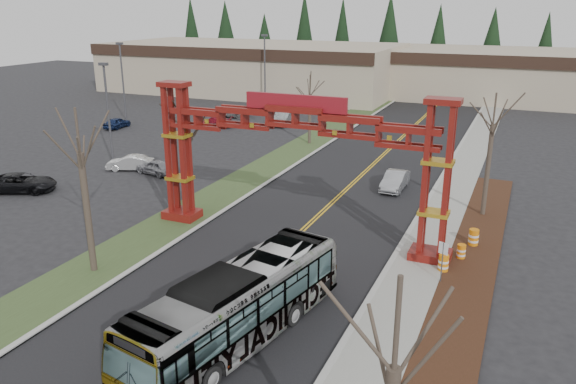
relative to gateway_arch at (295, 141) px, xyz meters
The scene contains 33 objects.
road 9.20m from the gateway_arch, 90.00° to the left, with size 12.00×110.00×0.02m, color black.
lane_line_left 9.19m from the gateway_arch, 90.98° to the left, with size 0.12×100.00×0.01m, color gold.
lane_line_right 9.19m from the gateway_arch, 89.02° to the left, with size 0.12×100.00×0.01m, color gold.
curb_right 11.03m from the gateway_arch, 48.70° to the left, with size 0.30×110.00×0.15m, color #AFAFA9.
sidewalk_right 11.90m from the gateway_arch, 42.65° to the left, with size 2.60×110.00×0.14m, color gray.
landscape_strip 14.25m from the gateway_arch, 38.11° to the right, with size 2.60×50.00×0.12m, color #311D10.
grass_median 12.18m from the gateway_arch, 138.81° to the left, with size 4.00×110.00×0.08m, color #374924.
curb_left 11.03m from the gateway_arch, 131.30° to the left, with size 0.30×110.00×0.15m, color #AFAFA9.
gateway_arch is the anchor object (origin of this frame).
retail_building_west 61.78m from the gateway_arch, 119.07° to the left, with size 46.00×22.30×7.50m.
retail_building_east 62.80m from the gateway_arch, 80.83° to the left, with size 38.00×20.30×7.00m.
conifer_treeline 74.00m from the gateway_arch, 89.81° to the left, with size 116.10×5.60×13.00m.
transit_bus 11.97m from the gateway_arch, 79.38° to the right, with size 2.72×11.61×3.23m, color #B8BBC1.
silver_sedan 13.25m from the gateway_arch, 74.10° to the left, with size 1.45×4.17×1.37m, color #A5A8AD.
parked_car_near_a 18.28m from the gateway_arch, 153.64° to the left, with size 1.50×3.73×1.27m, color #9B9CA3.
parked_car_near_b 20.78m from the gateway_arch, 156.74° to the left, with size 1.35×3.88×1.28m, color white.
parked_car_near_c 22.82m from the gateway_arch, behind, with size 2.30×4.99×1.39m, color black.
parked_car_mid_a 33.79m from the gateway_arch, 128.84° to the left, with size 1.72×4.24×1.23m, color maroon.
parked_car_mid_b 37.78m from the gateway_arch, 145.46° to the left, with size 1.47×3.65×1.24m, color navy.
parked_car_far_a 34.17m from the gateway_arch, 115.11° to the left, with size 1.63×4.68×1.54m, color #939799.
parked_car_far_b 39.86m from the gateway_arch, 124.70° to the left, with size 2.41×5.23×1.45m, color beige.
bare_tree_median_near 11.52m from the gateway_arch, 134.00° to the right, with size 3.44×3.44×8.65m.
bare_tree_median_mid 8.12m from the gateway_arch, behind, with size 2.88×2.88×7.46m.
bare_tree_median_far 24.24m from the gateway_arch, 109.29° to the left, with size 3.00×3.00×6.86m.
bare_tree_right_near 20.93m from the gateway_arch, 61.45° to the right, with size 3.39×3.39×8.06m.
bare_tree_right_far 13.08m from the gateway_arch, 40.16° to the left, with size 3.06×3.06×8.14m.
light_pole_near 22.53m from the gateway_arch, 157.59° to the left, with size 0.76×0.38×8.79m.
light_pole_mid 41.06m from the gateway_arch, 142.49° to the left, with size 0.80×0.40×9.21m.
light_pole_far 47.34m from the gateway_arch, 117.76° to the left, with size 0.83×0.41×9.57m.
street_sign 10.28m from the gateway_arch, 15.47° to the right, with size 0.48×0.24×2.22m.
barrel_south 10.51m from the gateway_arch, ahead, with size 0.54×0.54×1.01m.
barrel_mid 11.06m from the gateway_arch, ahead, with size 0.48×0.48×0.90m.
barrel_north 11.72m from the gateway_arch, 16.22° to the left, with size 0.58×0.58×1.07m.
Camera 1 is at (11.98, -10.74, 13.29)m, focal length 35.00 mm.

